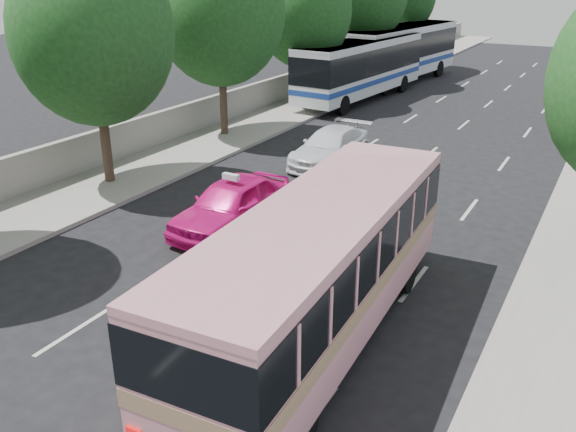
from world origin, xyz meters
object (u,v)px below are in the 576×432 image
Objects in this scene: pink_taxi at (232,204)px; tour_coach_front at (361,64)px; pink_bus at (321,260)px; white_pickup at (330,147)px; tour_coach_rear at (401,49)px.

pink_taxi is 21.08m from tour_coach_front.
tour_coach_front reaches higher than pink_bus.
tour_coach_front is at bearing 108.08° from white_pickup.
pink_bus reaches higher than pink_taxi.
pink_bus is at bearing -37.50° from pink_taxi.
tour_coach_rear is at bearing 94.13° from tour_coach_front.
tour_coach_front reaches higher than white_pickup.
pink_bus is 33.16m from tour_coach_rear.
tour_coach_rear is (-9.36, 31.80, 0.35)m from pink_bus.
pink_taxi is at bearing -87.48° from white_pickup.
white_pickup is at bearing 93.76° from pink_taxi.
white_pickup is 13.53m from tour_coach_front.
pink_bus is at bearing -65.09° from white_pickup.
pink_bus is 2.08× the size of pink_taxi.
pink_bus is 6.77m from pink_taxi.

